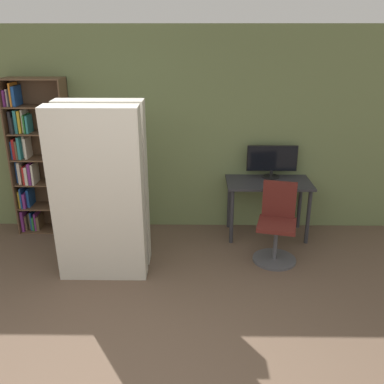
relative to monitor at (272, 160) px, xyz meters
The scene contains 7 objects.
wall_back 1.59m from the monitor, behind, with size 8.00×0.06×2.70m.
desk 0.40m from the monitor, 107.20° to the right, with size 1.10×0.61×0.76m.
monitor is the anchor object (origin of this frame).
office_chair 1.04m from the monitor, 92.89° to the right, with size 0.53×0.53×0.95m.
bookshelf 3.15m from the monitor, behind, with size 0.76×0.35×2.07m.
mattress_near 2.41m from the monitor, 147.36° to the right, with size 0.96×0.33×1.94m.
mattress_far 2.24m from the monitor, 155.38° to the right, with size 0.96×0.28×1.94m.
Camera 1 is at (0.55, -2.32, 2.58)m, focal length 40.00 mm.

